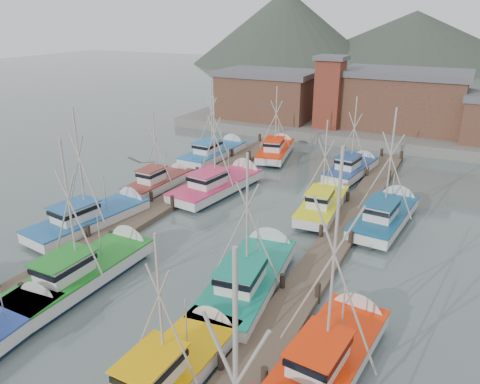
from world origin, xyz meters
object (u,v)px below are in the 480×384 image
at_px(lookout_tower, 329,92).
at_px(boat_12, 276,150).
at_px(boat_1, 175,366).
at_px(boat_4, 89,269).
at_px(boat_8, 221,184).

distance_m(lookout_tower, boat_12, 11.99).
relative_size(boat_1, boat_4, 0.89).
bearing_deg(boat_12, boat_4, -101.66).
xyz_separation_m(boat_1, boat_12, (-8.74, 32.34, 0.00)).
bearing_deg(boat_1, boat_12, 107.09).
bearing_deg(boat_4, boat_12, 91.02).
bearing_deg(boat_8, boat_4, -81.80).
relative_size(lookout_tower, boat_8, 0.80).
distance_m(lookout_tower, boat_1, 43.78).
bearing_deg(boat_1, lookout_tower, 100.39).
relative_size(lookout_tower, boat_12, 0.94).
relative_size(lookout_tower, boat_1, 0.98).
height_order(lookout_tower, boat_4, lookout_tower).
bearing_deg(boat_8, lookout_tower, 91.39).
bearing_deg(boat_4, lookout_tower, 87.62).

